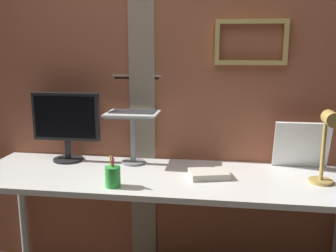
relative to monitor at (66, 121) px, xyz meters
name	(u,v)px	position (x,y,z in m)	size (l,w,h in m)	color
brick_wall_back	(171,57)	(0.61, 0.18, 0.37)	(3.16, 0.16, 2.69)	#9E563D
desk	(165,187)	(0.63, -0.18, -0.32)	(2.10, 0.61, 0.73)	white
monitor	(66,121)	(0.00, 0.00, 0.00)	(0.41, 0.18, 0.41)	black
laptop_stand	(133,131)	(0.41, 0.00, -0.05)	(0.28, 0.22, 0.29)	gray
laptop	(135,103)	(0.41, 0.07, 0.11)	(0.30, 0.29, 0.22)	silver
whiteboard_panel	(301,145)	(1.37, 0.04, -0.11)	(0.30, 0.02, 0.28)	white
desk_lamp	(327,140)	(1.43, -0.24, -0.01)	(0.12, 0.20, 0.38)	tan
pen_cup	(113,176)	(0.40, -0.39, -0.19)	(0.08, 0.08, 0.16)	green
paper_clutter_stack	(209,174)	(0.86, -0.18, -0.23)	(0.20, 0.14, 0.03)	silver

